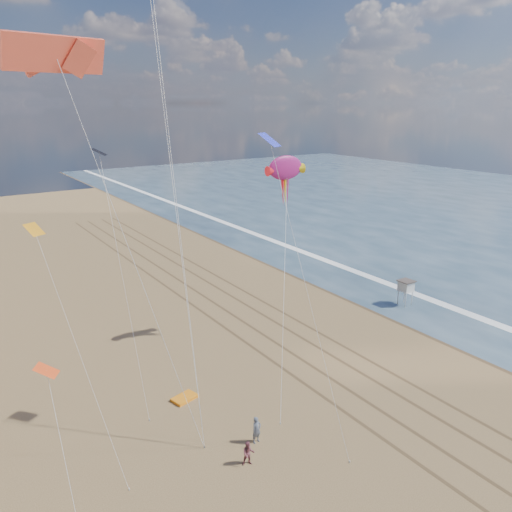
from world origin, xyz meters
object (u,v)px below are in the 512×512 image
Objects in this scene: kite_flyer_a at (257,430)px; show_kite at (285,168)px; kite_flyer_b at (248,453)px; lifeguard_stand at (406,286)px; grounded_kite at (185,398)px.

show_kite is at bearing 41.17° from kite_flyer_a.
show_kite is 12.88× the size of kite_flyer_b.
lifeguard_stand is at bearing -5.42° from show_kite.
grounded_kite is at bearing 97.66° from kite_flyer_a.
grounded_kite is 0.99× the size of kite_flyer_a.
kite_flyer_b is (0.13, -9.09, 0.73)m from grounded_kite.
kite_flyer_a is (1.81, -7.54, 0.87)m from grounded_kite.
show_kite is at bearing 5.43° from grounded_kite.
show_kite reaches higher than grounded_kite.
kite_flyer_b is at bearing -133.49° from show_kite.
show_kite is 24.95m from kite_flyer_b.
grounded_kite is 21.89m from show_kite.
show_kite is (-16.55, 1.57, 14.47)m from lifeguard_stand.
grounded_kite is 1.16× the size of kite_flyer_b.
lifeguard_stand is at bearing 48.06° from kite_flyer_b.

